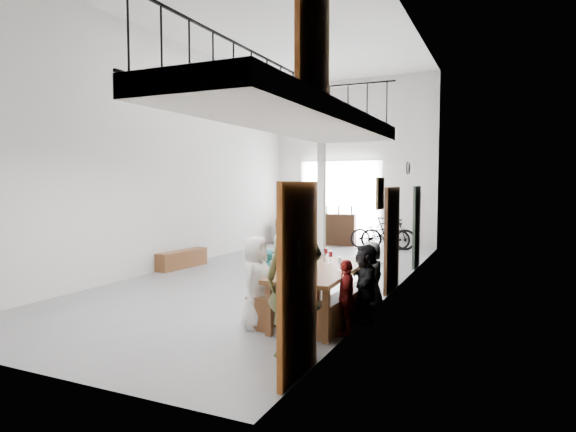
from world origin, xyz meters
The scene contains 24 objects.
floor centered at (0.00, 0.00, 0.00)m, with size 12.00×12.00×0.00m, color slate.
room_walls centered at (0.00, 0.00, 3.55)m, with size 12.00×12.00×12.00m.
gateway_portal centered at (-0.40, 5.94, 1.40)m, with size 2.80×0.08×2.80m, color white.
right_wall_decor centered at (2.70, -1.87, 1.74)m, with size 0.07×8.28×5.07m.
balcony centered at (1.98, -3.13, 2.96)m, with size 1.52×5.62×4.00m.
tasting_table centered at (2.17, -2.76, 0.71)m, with size 1.04×2.39×0.79m.
bench_inner centered at (1.52, -2.67, 0.23)m, with size 0.33×2.04×0.47m, color brown.
bench_wall centered at (2.57, -2.72, 0.23)m, with size 0.26×2.03×0.47m, color brown.
tableware centered at (2.20, -2.94, 0.93)m, with size 0.59×1.52×0.35m.
side_bench centered at (-2.50, 0.02, 0.21)m, with size 0.33×1.51×0.42m, color brown.
oak_barrel centered at (-2.26, 5.39, 0.41)m, with size 0.56×0.56×0.83m.
serving_counter centered at (-0.78, 5.65, 0.52)m, with size 1.97×0.55×1.04m, color #3C2313.
counter_bottles centered at (-0.78, 5.67, 1.18)m, with size 1.72×0.23×0.28m.
guest_left_a centered at (1.44, -3.53, 0.66)m, with size 0.65×0.42×1.33m, color white.
guest_left_b centered at (1.40, -3.00, 0.54)m, with size 0.39×0.26×1.07m, color #226C72.
guest_left_c centered at (1.36, -2.44, 0.62)m, with size 0.61×0.47×1.25m, color white.
guest_left_d centered at (1.35, -1.89, 0.65)m, with size 0.85×0.49×1.31m, color #226C72.
guest_right_a centered at (2.73, -3.30, 0.52)m, with size 0.61×0.25×1.04m, color maroon.
guest_right_b centered at (2.81, -2.57, 0.59)m, with size 1.09×0.35×1.17m, color black.
guest_right_c centered at (2.77, -2.09, 0.58)m, with size 0.56×0.37×1.15m, color white.
host_standing centered at (2.42, -4.38, 0.96)m, with size 0.70×0.46×1.92m, color #4F502D.
potted_plant centered at (2.45, 0.72, 0.22)m, with size 0.40×0.35×0.44m, color #22501C.
bicycle_near centered at (1.12, 5.29, 0.49)m, with size 0.65×1.86×0.97m, color black.
bicycle_far centered at (1.41, 5.19, 0.51)m, with size 0.48×1.69×1.01m, color black.
Camera 1 is at (4.68, -9.53, 2.09)m, focal length 30.00 mm.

